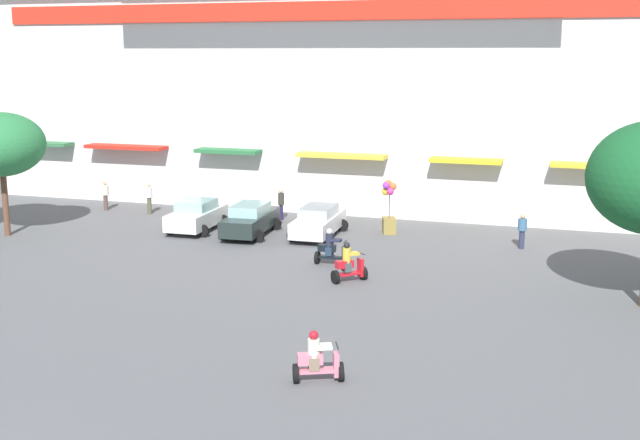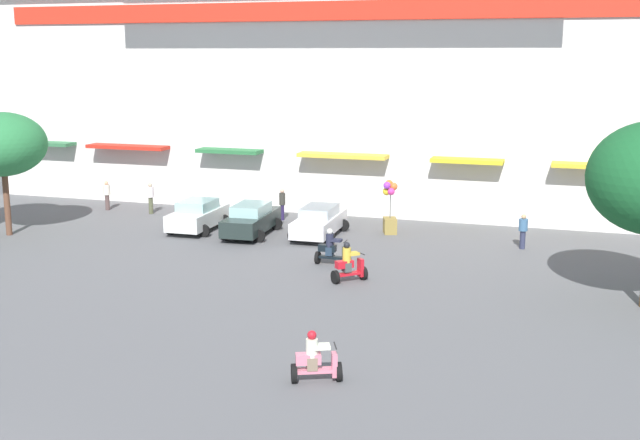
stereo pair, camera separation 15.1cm
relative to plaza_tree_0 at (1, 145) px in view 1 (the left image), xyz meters
The scene contains 14 objects.
ground_plane 16.55m from the plaza_tree_0, 28.30° to the right, with size 128.00×128.00×0.00m, color #5A5B5D.
colonial_building 21.24m from the plaza_tree_0, 47.28° to the left, with size 43.90×15.96×20.96m.
plaza_tree_0 is the anchor object (origin of this frame).
parked_car_0 9.72m from the plaza_tree_0, 24.21° to the left, with size 2.40×4.02×1.52m.
parked_car_1 12.23m from the plaza_tree_0, 17.95° to the left, with size 2.44×4.54×1.52m.
parked_car_2 15.40m from the plaza_tree_0, 16.72° to the left, with size 2.38×4.54×1.47m.
scooter_rider_0 23.34m from the plaza_tree_0, 31.78° to the right, with size 1.44×1.02×1.44m.
scooter_rider_3 18.39m from the plaza_tree_0, ahead, with size 1.33×1.33×1.58m.
scooter_rider_4 16.88m from the plaza_tree_0, ahead, with size 1.44×0.52×1.53m.
pedestrian_0 7.79m from the plaza_tree_0, 81.41° to the left, with size 0.49×0.49×1.63m.
pedestrian_1 8.47m from the plaza_tree_0, 59.80° to the left, with size 0.43×0.43×1.69m.
pedestrian_3 24.48m from the plaza_tree_0, 11.38° to the left, with size 0.51×0.51×1.58m.
pedestrian_4 13.91m from the plaza_tree_0, 33.05° to the left, with size 0.35×0.35×1.65m.
balloon_vendor_cart 18.67m from the plaza_tree_0, 19.17° to the left, with size 0.86×1.05×2.59m.
Camera 1 is at (11.69, -10.65, 8.63)m, focal length 44.95 mm.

